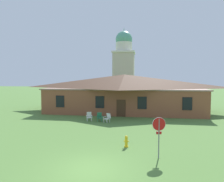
{
  "coord_description": "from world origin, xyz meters",
  "views": [
    {
      "loc": [
        2.65,
        -9.82,
        4.7
      ],
      "look_at": [
        -0.19,
        8.78,
        3.52
      ],
      "focal_mm": 32.31,
      "sensor_mm": 36.0,
      "label": 1
    }
  ],
  "objects_px": {
    "lawn_chair_by_porch": "(89,116)",
    "lawn_chair_left_end": "(108,118)",
    "stop_sign": "(159,129)",
    "fire_hydrant": "(126,142)",
    "lawn_chair_near_door": "(100,117)"
  },
  "relations": [
    {
      "from": "lawn_chair_by_porch",
      "to": "lawn_chair_left_end",
      "type": "relative_size",
      "value": 1.0
    },
    {
      "from": "stop_sign",
      "to": "fire_hydrant",
      "type": "xyz_separation_m",
      "value": [
        -2.04,
        1.63,
        -1.34
      ]
    },
    {
      "from": "stop_sign",
      "to": "lawn_chair_left_end",
      "type": "height_order",
      "value": "stop_sign"
    },
    {
      "from": "stop_sign",
      "to": "lawn_chair_near_door",
      "type": "xyz_separation_m",
      "value": [
        -5.62,
        9.5,
        -1.22
      ]
    },
    {
      "from": "lawn_chair_by_porch",
      "to": "fire_hydrant",
      "type": "relative_size",
      "value": 1.21
    },
    {
      "from": "stop_sign",
      "to": "lawn_chair_near_door",
      "type": "height_order",
      "value": "stop_sign"
    },
    {
      "from": "lawn_chair_by_porch",
      "to": "lawn_chair_left_end",
      "type": "height_order",
      "value": "same"
    },
    {
      "from": "lawn_chair_near_door",
      "to": "lawn_chair_by_porch",
      "type": "bearing_deg",
      "value": 174.64
    },
    {
      "from": "lawn_chair_by_porch",
      "to": "fire_hydrant",
      "type": "height_order",
      "value": "lawn_chair_by_porch"
    },
    {
      "from": "lawn_chair_by_porch",
      "to": "fire_hydrant",
      "type": "distance_m",
      "value": 9.31
    },
    {
      "from": "lawn_chair_by_porch",
      "to": "lawn_chair_near_door",
      "type": "distance_m",
      "value": 1.21
    },
    {
      "from": "lawn_chair_by_porch",
      "to": "lawn_chair_near_door",
      "type": "relative_size",
      "value": 1.0
    },
    {
      "from": "lawn_chair_left_end",
      "to": "fire_hydrant",
      "type": "height_order",
      "value": "lawn_chair_left_end"
    },
    {
      "from": "lawn_chair_near_door",
      "to": "fire_hydrant",
      "type": "distance_m",
      "value": 8.65
    },
    {
      "from": "stop_sign",
      "to": "lawn_chair_by_porch",
      "type": "relative_size",
      "value": 2.54
    }
  ]
}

